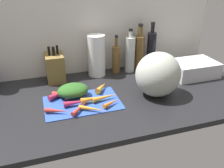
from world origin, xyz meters
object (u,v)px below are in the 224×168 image
at_px(carrot_0, 59,94).
at_px(paper_towel_roll, 96,56).
at_px(carrot_7, 101,87).
at_px(carrot_2, 57,111).
at_px(bottle_2, 139,52).
at_px(carrot_6, 91,99).
at_px(dish_rack, 193,69).
at_px(knife_block, 55,67).
at_px(bottle_0, 116,59).
at_px(carrot_1, 67,95).
at_px(winter_squash, 158,74).
at_px(carrot_10, 111,103).
at_px(bottle_1, 130,54).
at_px(carrot_5, 92,109).
at_px(carrot_4, 78,102).
at_px(bottle_3, 151,50).
at_px(carrot_9, 80,108).
at_px(carrot_3, 78,96).
at_px(cutting_board, 82,102).
at_px(carrot_8, 105,97).

distance_m(carrot_0, paper_towel_roll, 0.39).
height_order(carrot_0, carrot_7, carrot_7).
xyz_separation_m(carrot_2, bottle_2, (0.62, 0.41, 0.11)).
bearing_deg(carrot_6, carrot_0, 145.48).
relative_size(carrot_2, dish_rack, 0.40).
distance_m(knife_block, bottle_0, 0.41).
height_order(carrot_1, winter_squash, winter_squash).
xyz_separation_m(carrot_10, knife_block, (-0.24, 0.41, 0.07)).
distance_m(carrot_10, bottle_1, 0.50).
height_order(carrot_5, bottle_1, bottle_1).
relative_size(paper_towel_roll, bottle_2, 0.85).
height_order(carrot_0, bottle_1, bottle_1).
relative_size(carrot_0, carrot_4, 0.93).
distance_m(carrot_0, carrot_5, 0.24).
distance_m(bottle_3, dish_rack, 0.31).
distance_m(bottle_2, dish_rack, 0.38).
bearing_deg(carrot_1, bottle_0, 35.52).
height_order(carrot_0, carrot_6, carrot_6).
distance_m(carrot_1, carrot_9, 0.16).
distance_m(carrot_1, bottle_1, 0.55).
bearing_deg(carrot_1, carrot_10, -36.03).
relative_size(carrot_2, carrot_7, 1.02).
distance_m(carrot_3, bottle_2, 0.58).
bearing_deg(bottle_1, carrot_9, -136.24).
bearing_deg(carrot_0, carrot_7, 1.50).
bearing_deg(dish_rack, paper_towel_roll, 161.18).
xyz_separation_m(carrot_4, winter_squash, (0.45, -0.01, 0.10)).
bearing_deg(carrot_4, carrot_1, 112.17).
relative_size(carrot_0, carrot_9, 1.01).
bearing_deg(carrot_2, carrot_3, 43.47).
relative_size(carrot_7, winter_squash, 0.46).
xyz_separation_m(cutting_board, winter_squash, (0.42, -0.04, 0.12)).
bearing_deg(carrot_0, paper_towel_roll, 41.54).
height_order(carrot_6, winter_squash, winter_squash).
xyz_separation_m(carrot_2, bottle_1, (0.54, 0.40, 0.10)).
bearing_deg(cutting_board, bottle_2, 35.94).
bearing_deg(paper_towel_roll, bottle_2, 1.13).
distance_m(carrot_4, bottle_3, 0.70).
relative_size(carrot_8, carrot_9, 1.12).
height_order(carrot_4, bottle_1, bottle_1).
bearing_deg(carrot_3, bottle_1, 34.20).
xyz_separation_m(knife_block, bottle_2, (0.58, 0.01, 0.04)).
bearing_deg(cutting_board, carrot_6, -15.65).
bearing_deg(carrot_4, carrot_6, 5.78).
relative_size(carrot_2, knife_block, 0.52).
relative_size(paper_towel_roll, bottle_0, 1.04).
height_order(cutting_board, carrot_8, carrot_8).
distance_m(carrot_6, carrot_7, 0.14).
xyz_separation_m(carrot_4, bottle_0, (0.34, 0.36, 0.08)).
distance_m(carrot_8, winter_squash, 0.32).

